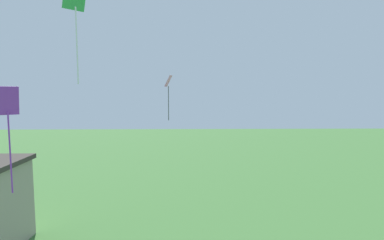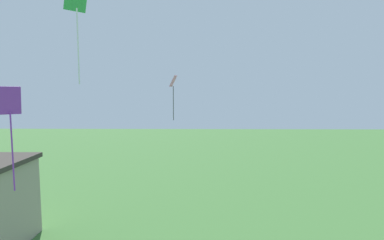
# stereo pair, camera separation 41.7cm
# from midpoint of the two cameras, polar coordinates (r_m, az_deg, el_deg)

# --- Properties ---
(kite_pink_diamond) EXTENTS (0.51, 0.66, 2.94)m
(kite_pink_diamond) POSITION_cam_midpoint_polar(r_m,az_deg,el_deg) (19.63, -2.98, 5.88)
(kite_pink_diamond) COLOR pink
(kite_green_diamond) EXTENTS (0.84, 0.84, 3.60)m
(kite_green_diamond) POSITION_cam_midpoint_polar(r_m,az_deg,el_deg) (11.80, -20.11, 19.14)
(kite_green_diamond) COLOR green
(kite_purple_streamer) EXTENTS (0.65, 0.55, 3.45)m
(kite_purple_streamer) POSITION_cam_midpoint_polar(r_m,az_deg,el_deg) (11.25, -30.39, 0.22)
(kite_purple_streamer) COLOR purple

